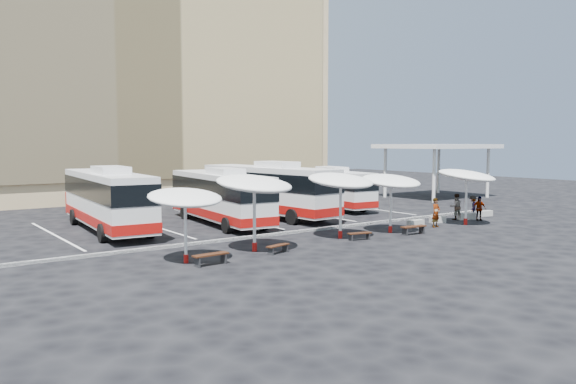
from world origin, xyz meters
TOP-DOWN VIEW (x-y plane):
  - ground at (0.00, 0.00)m, footprint 120.00×120.00m
  - sandstone_building at (0.00, 31.87)m, footprint 42.00×18.25m
  - service_canopy at (24.00, 10.00)m, footprint 10.00×8.00m
  - curb_divider at (0.00, 0.50)m, footprint 34.00×0.25m
  - bay_lines at (0.00, 8.00)m, footprint 24.15×12.00m
  - bus_0 at (-8.94, 7.98)m, footprint 3.59×12.61m
  - bus_1 at (-2.04, 6.46)m, footprint 3.64×11.90m
  - bus_2 at (2.52, 7.62)m, footprint 3.81×12.87m
  - bus_3 at (9.38, 9.35)m, footprint 3.30×10.98m
  - sunshade_0 at (-9.16, -3.32)m, footprint 3.36×3.40m
  - sunshade_1 at (-5.24, -2.83)m, footprint 4.54×4.57m
  - sunshade_2 at (0.67, -2.44)m, footprint 3.67×3.71m
  - sunshade_3 at (4.39, -2.69)m, footprint 3.67×3.71m
  - sunshade_4 at (10.72, -3.31)m, footprint 4.57×4.60m
  - wood_bench_0 at (-8.49, -4.38)m, footprint 1.68×0.54m
  - wood_bench_1 at (-4.61, -3.93)m, footprint 1.42×0.72m
  - wood_bench_2 at (1.12, -3.52)m, footprint 1.41×0.65m
  - wood_bench_3 at (4.96, -3.98)m, footprint 1.69×0.56m
  - conc_bench_0 at (7.41, -1.99)m, footprint 1.21×0.52m
  - conc_bench_1 at (10.02, -1.61)m, footprint 1.18×0.65m
  - conc_bench_2 at (12.87, -1.79)m, footprint 1.30×0.76m
  - conc_bench_3 at (15.59, -1.45)m, footprint 1.11×0.52m
  - passenger_0 at (8.32, -2.84)m, footprint 0.72×0.52m
  - passenger_1 at (12.18, -1.46)m, footprint 1.11×1.02m
  - passenger_2 at (13.12, -2.60)m, footprint 1.05×0.84m
  - passenger_3 at (14.01, -1.42)m, footprint 1.18×1.06m

SIDE VIEW (x-z plane):
  - ground at x=0.00m, z-range 0.00..0.00m
  - bay_lines at x=0.00m, z-range 0.00..0.01m
  - curb_divider at x=0.00m, z-range 0.00..0.15m
  - conc_bench_3 at x=15.59m, z-range 0.00..0.40m
  - conc_bench_1 at x=10.02m, z-range 0.00..0.42m
  - conc_bench_0 at x=7.41m, z-range 0.00..0.44m
  - conc_bench_2 at x=12.87m, z-range 0.00..0.46m
  - wood_bench_1 at x=-4.61m, z-range 0.11..0.53m
  - wood_bench_2 at x=1.12m, z-range 0.11..0.53m
  - wood_bench_0 at x=-8.49m, z-range 0.14..0.64m
  - wood_bench_3 at x=4.96m, z-range 0.14..0.65m
  - passenger_3 at x=14.01m, z-range 0.00..1.59m
  - passenger_2 at x=13.12m, z-range 0.00..1.67m
  - passenger_1 at x=12.18m, z-range 0.00..1.82m
  - passenger_0 at x=8.32m, z-range 0.00..1.86m
  - bus_3 at x=9.38m, z-range 0.04..3.47m
  - bus_1 at x=-2.04m, z-range 0.04..3.76m
  - bus_0 at x=-8.94m, z-range 0.04..3.99m
  - bus_2 at x=2.52m, z-range 0.04..4.07m
  - sunshade_0 at x=-9.16m, z-range 1.20..4.62m
  - sunshade_3 at x=4.39m, z-range 1.26..4.86m
  - sunshade_4 at x=10.72m, z-range 1.32..5.08m
  - sunshade_2 at x=0.67m, z-range 1.33..5.12m
  - sunshade_1 at x=-5.24m, z-range 1.36..5.27m
  - service_canopy at x=24.00m, z-range 2.27..7.47m
  - sandstone_building at x=0.00m, z-range -2.17..27.43m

